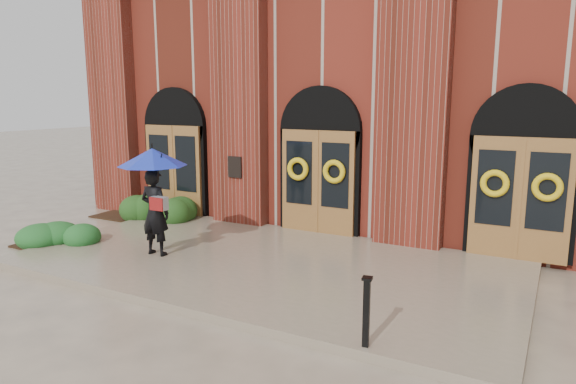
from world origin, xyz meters
The scene contains 7 objects.
ground centered at (0.00, 0.00, 0.00)m, with size 90.00×90.00×0.00m, color tan.
landing centered at (0.00, 0.15, 0.07)m, with size 10.00×5.30×0.15m, color gray.
church_building centered at (0.00, 8.78, 3.50)m, with size 16.20×12.53×7.00m.
man_with_umbrella centered at (-2.20, -0.57, 1.72)m, with size 1.47×1.47×2.25m.
metal_post centered at (3.09, -2.35, 0.66)m, with size 0.15×0.15×0.97m.
hedge_wall_left centered at (-5.20, 2.20, 0.36)m, with size 2.83×1.13×0.73m, color #1F4416.
hedge_front_left centered at (-5.10, -0.67, 0.27)m, with size 1.55×1.33×0.55m, color #1D5621.
Camera 1 is at (5.19, -8.44, 3.42)m, focal length 32.00 mm.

